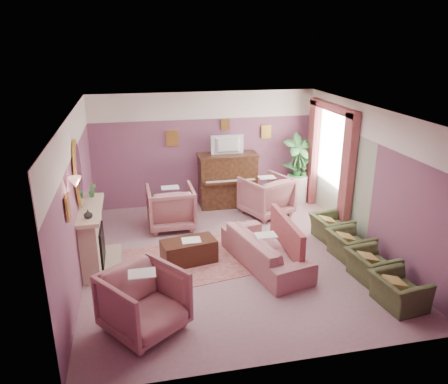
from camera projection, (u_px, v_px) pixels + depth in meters
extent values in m
cube|color=gray|center=(232.00, 256.00, 8.49)|extent=(5.50, 6.00, 0.01)
cube|color=white|center=(233.00, 112.00, 7.54)|extent=(5.50, 6.00, 0.01)
cube|color=#6C4670|center=(205.00, 149.00, 10.78)|extent=(5.50, 0.02, 2.80)
cube|color=#6C4670|center=(288.00, 269.00, 5.26)|extent=(5.50, 0.02, 2.80)
cube|color=#6C4670|center=(76.00, 199.00, 7.48)|extent=(0.02, 6.00, 2.80)
cube|color=#6C4670|center=(369.00, 179.00, 8.55)|extent=(0.02, 6.00, 2.80)
cube|color=white|center=(204.00, 105.00, 10.41)|extent=(5.50, 0.01, 0.65)
cube|color=#A5B398|center=(337.00, 175.00, 9.86)|extent=(0.01, 3.00, 2.15)
cube|color=#C6B091|center=(92.00, 238.00, 7.98)|extent=(0.30, 1.40, 1.10)
cube|color=black|center=(98.00, 245.00, 8.05)|extent=(0.18, 0.72, 0.68)
cube|color=#FF3B0E|center=(101.00, 254.00, 8.12)|extent=(0.06, 0.54, 0.10)
cube|color=#C6B091|center=(90.00, 209.00, 7.80)|extent=(0.40, 1.55, 0.07)
cube|color=#C6B091|center=(106.00, 263.00, 8.20)|extent=(0.55, 1.50, 0.02)
ellipsoid|color=gold|center=(78.00, 174.00, 7.54)|extent=(0.04, 0.72, 1.20)
ellipsoid|color=white|center=(79.00, 173.00, 7.54)|extent=(0.01, 0.60, 1.06)
cone|color=#FFAC93|center=(75.00, 182.00, 6.53)|extent=(0.20, 0.20, 0.16)
cube|color=#402616|center=(227.00, 181.00, 10.84)|extent=(1.40, 0.60, 1.30)
cube|color=#402616|center=(231.00, 182.00, 10.49)|extent=(1.30, 0.12, 0.06)
cube|color=silver|center=(231.00, 181.00, 10.48)|extent=(1.20, 0.08, 0.02)
cube|color=#402616|center=(228.00, 155.00, 10.61)|extent=(1.45, 0.65, 0.04)
imported|color=black|center=(228.00, 144.00, 10.47)|extent=(0.80, 0.12, 0.48)
cube|color=gold|center=(172.00, 138.00, 10.48)|extent=(0.30, 0.03, 0.38)
cube|color=gold|center=(266.00, 132.00, 10.92)|extent=(0.26, 0.03, 0.34)
cube|color=gold|center=(225.00, 125.00, 10.64)|extent=(0.22, 0.03, 0.26)
cube|color=gold|center=(68.00, 207.00, 6.27)|extent=(0.03, 0.28, 0.36)
cube|color=beige|center=(333.00, 146.00, 9.87)|extent=(0.03, 1.40, 1.80)
cube|color=#984649|center=(347.00, 175.00, 9.14)|extent=(0.16, 0.34, 2.60)
cube|color=#984649|center=(313.00, 153.00, 10.84)|extent=(0.16, 0.34, 2.60)
cube|color=#984649|center=(333.00, 108.00, 9.56)|extent=(0.16, 2.20, 0.16)
imported|color=#37813E|center=(92.00, 190.00, 8.25)|extent=(0.16, 0.16, 0.28)
imported|color=white|center=(88.00, 214.00, 7.30)|extent=(0.16, 0.16, 0.16)
cube|color=#A75F5B|center=(196.00, 260.00, 8.34)|extent=(2.77, 2.19, 0.01)
cube|color=#381B11|center=(189.00, 251.00, 8.20)|extent=(1.08, 0.68, 0.45)
cube|color=white|center=(191.00, 240.00, 8.13)|extent=(0.35, 0.28, 0.01)
imported|color=#AD6F70|center=(265.00, 244.00, 8.05)|extent=(0.70, 2.11, 0.85)
cube|color=#984649|center=(287.00, 233.00, 8.07)|extent=(0.11, 1.60, 0.59)
imported|color=#AD6F70|center=(171.00, 205.00, 9.63)|extent=(1.00, 1.00, 1.05)
imported|color=#AD6F70|center=(266.00, 194.00, 10.31)|extent=(1.00, 1.00, 1.05)
imported|color=#AD6F70|center=(144.00, 299.00, 6.20)|extent=(1.00, 1.00, 1.05)
imported|color=#48532E|center=(399.00, 286.00, 6.83)|extent=(0.56, 0.79, 0.69)
imported|color=#48532E|center=(372.00, 261.00, 7.59)|extent=(0.56, 0.79, 0.69)
imported|color=#48532E|center=(350.00, 241.00, 8.34)|extent=(0.56, 0.79, 0.69)
imported|color=#48532E|center=(331.00, 224.00, 9.10)|extent=(0.56, 0.79, 0.69)
cylinder|color=white|center=(297.00, 189.00, 11.17)|extent=(0.52, 0.52, 0.70)
imported|color=#37813E|center=(298.00, 169.00, 11.00)|extent=(0.30, 0.30, 0.34)
imported|color=#37813E|center=(304.00, 171.00, 10.94)|extent=(0.16, 0.16, 0.28)
cylinder|color=brown|center=(296.00, 196.00, 11.20)|extent=(0.34, 0.34, 0.34)
imported|color=#37813E|center=(298.00, 162.00, 10.90)|extent=(0.76, 0.76, 1.44)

